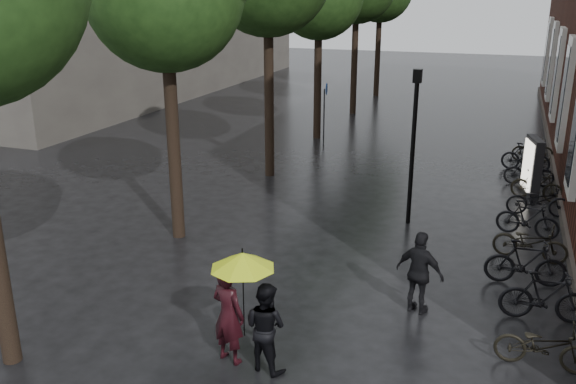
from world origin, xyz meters
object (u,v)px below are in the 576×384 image
at_px(parked_bicycles, 533,213).
at_px(person_burgundy, 228,315).
at_px(lamp_post, 414,133).
at_px(pedestrian_walking, 420,273).
at_px(ad_lightbox, 532,167).
at_px(person_black, 266,327).

bearing_deg(parked_bicycles, person_burgundy, -121.25).
bearing_deg(parked_bicycles, lamp_post, -168.80).
distance_m(pedestrian_walking, parked_bicycles, 5.96).
bearing_deg(pedestrian_walking, ad_lightbox, -86.35).
bearing_deg(person_black, person_burgundy, 15.62).
distance_m(person_black, parked_bicycles, 9.42).
xyz_separation_m(parked_bicycles, ad_lightbox, (-0.03, 3.00, 0.46)).
relative_size(person_burgundy, person_black, 1.11).
bearing_deg(person_burgundy, pedestrian_walking, -119.29).
height_order(pedestrian_walking, parked_bicycles, pedestrian_walking).
bearing_deg(pedestrian_walking, person_burgundy, 62.99).
distance_m(person_black, ad_lightbox, 12.14).
relative_size(person_burgundy, ad_lightbox, 0.95).
height_order(person_burgundy, parked_bicycles, person_burgundy).
height_order(person_black, ad_lightbox, ad_lightbox).
bearing_deg(ad_lightbox, person_burgundy, -126.72).
distance_m(person_burgundy, person_black, 0.69).
distance_m(pedestrian_walking, ad_lightbox, 8.80).
bearing_deg(parked_bicycles, ad_lightbox, 90.62).
xyz_separation_m(person_burgundy, pedestrian_walking, (2.83, 2.82, -0.03)).
bearing_deg(parked_bicycles, person_black, -117.68).
bearing_deg(ad_lightbox, lamp_post, -143.98).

